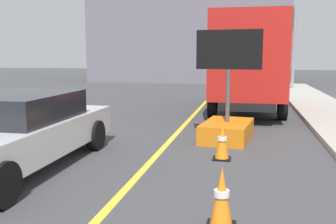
% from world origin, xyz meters
% --- Properties ---
extents(arrow_board_trailer, '(1.60, 1.93, 2.70)m').
position_xyz_m(arrow_board_trailer, '(1.37, 11.58, 0.48)').
color(arrow_board_trailer, orange).
rests_on(arrow_board_trailer, ground).
extents(box_truck, '(2.57, 7.86, 3.44)m').
position_xyz_m(box_truck, '(1.84, 17.03, 1.86)').
color(box_truck, black).
rests_on(box_truck, ground).
extents(pickup_car, '(1.99, 5.08, 1.38)m').
position_xyz_m(pickup_car, '(-2.32, 8.32, 0.70)').
color(pickup_car, silver).
rests_on(pickup_car, ground).
extents(highway_guide_sign, '(2.78, 0.37, 5.00)m').
position_xyz_m(highway_guide_sign, '(3.69, 26.13, 3.42)').
color(highway_guide_sign, gray).
rests_on(highway_guide_sign, ground).
extents(far_building_block, '(15.21, 7.71, 7.94)m').
position_xyz_m(far_building_block, '(-2.85, 34.01, 3.97)').
color(far_building_block, slate).
rests_on(far_building_block, ground).
extents(traffic_cone_mid_lane, '(0.36, 0.36, 0.77)m').
position_xyz_m(traffic_cone_mid_lane, '(1.57, 6.57, 0.38)').
color(traffic_cone_mid_lane, black).
rests_on(traffic_cone_mid_lane, ground).
extents(traffic_cone_far_lane, '(0.36, 0.36, 0.76)m').
position_xyz_m(traffic_cone_far_lane, '(1.37, 9.71, 0.37)').
color(traffic_cone_far_lane, black).
rests_on(traffic_cone_far_lane, ground).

